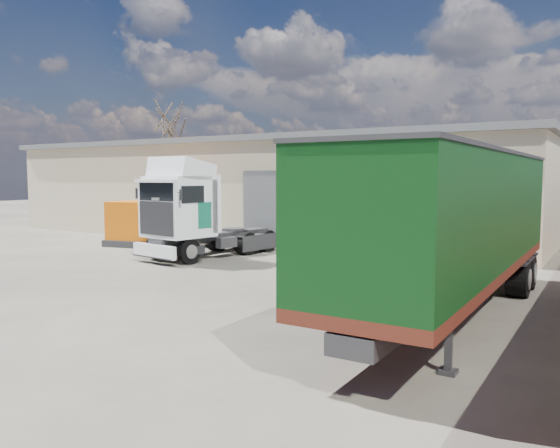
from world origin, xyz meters
The scene contains 7 objects.
ground centered at (0.00, 0.00, 0.00)m, with size 120.00×120.00×0.00m, color black.
warehouse centered at (-6.00, 16.00, 2.66)m, with size 30.60×12.60×5.42m.
bare_tree centered at (-18.00, 20.00, 7.92)m, with size 4.00×4.00×9.60m.
tractor_unit centered at (-3.38, 5.57, 1.72)m, with size 3.17×6.37×4.09m.
box_trailer centered at (8.00, 1.59, 2.38)m, with size 2.49×11.72×3.90m.
panel_van centered at (-7.00, 8.79, 0.87)m, with size 1.76×4.13×1.67m.
orange_skip centered at (-8.00, 7.42, 0.93)m, with size 3.79×2.80×2.13m.
Camera 1 is at (11.16, -11.33, 3.33)m, focal length 35.00 mm.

